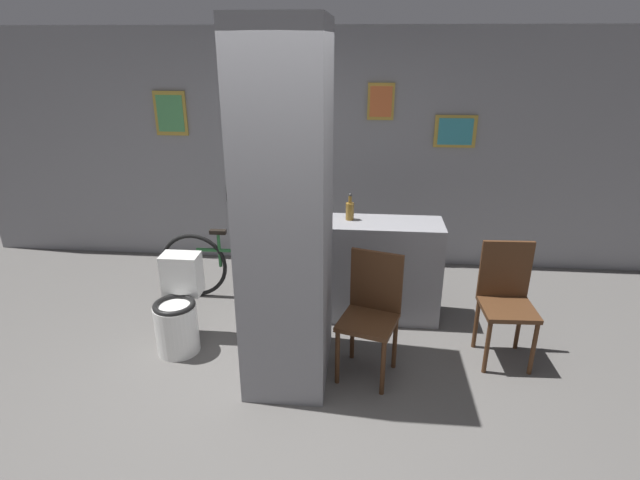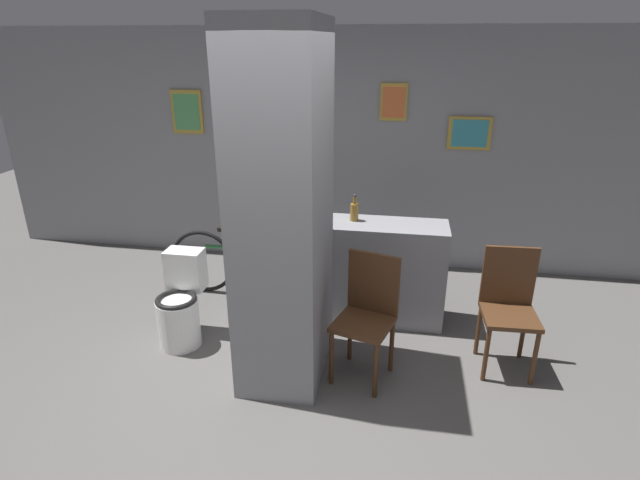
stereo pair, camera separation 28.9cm
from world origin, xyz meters
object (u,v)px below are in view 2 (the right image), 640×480
Objects in this scene: toilet at (181,306)px; bottle_tall at (354,211)px; chair_near_pillar at (367,311)px; bicycle at (255,264)px; chair_by_doorway at (509,304)px.

toilet is 1.72m from bottle_tall.
chair_near_pillar is at bearing -77.28° from bottle_tall.
toilet is at bearing -152.57° from bottle_tall.
chair_near_pillar is (1.60, -0.18, 0.21)m from toilet.
bicycle is (0.39, 0.91, 0.02)m from toilet.
bottle_tall reaches higher than bicycle.
bicycle is at bearing 169.81° from bottle_tall.
chair_by_doorway is (1.08, 0.30, 0.00)m from chair_near_pillar.
chair_near_pillar is 1.64m from bicycle.
bicycle is (-2.29, 0.79, -0.19)m from chair_by_doorway.
chair_by_doorway is at bearing -25.33° from bottle_tall.
toilet is 0.99m from bicycle.
toilet is 0.80× the size of chair_near_pillar.
bottle_tall is at bearing 27.43° from toilet.
chair_by_doorway is 0.55× the size of bicycle.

